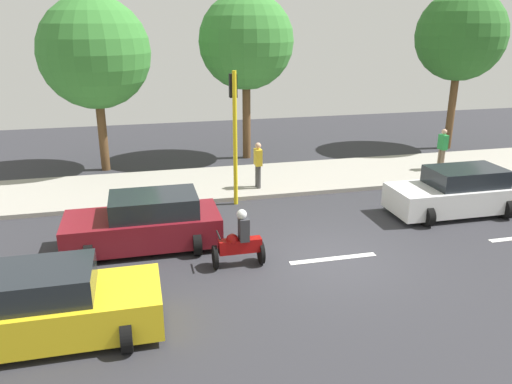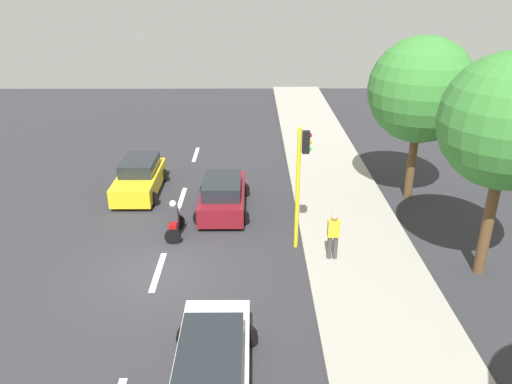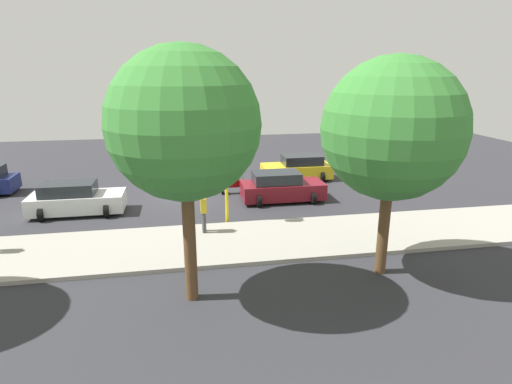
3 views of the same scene
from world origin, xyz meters
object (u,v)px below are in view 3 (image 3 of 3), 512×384
object	(u,v)px
car_maroon	(281,187)
motorcycle	(233,182)
car_white	(76,199)
car_yellow_cab	(298,168)
pedestrian_by_tree	(204,211)
street_tree_center	(184,125)
street_tree_south	(393,129)
traffic_light_corner	(226,159)

from	to	relation	value
car_maroon	motorcycle	size ratio (longest dim) A/B	2.74
car_white	car_yellow_cab	xyz separation A→B (m)	(-4.20, 11.87, 0.00)
pedestrian_by_tree	street_tree_center	size ratio (longest dim) A/B	0.23
street_tree_center	street_tree_south	world-z (taller)	street_tree_center
car_maroon	street_tree_center	xyz separation A→B (m)	(8.82, -4.80, 4.43)
car_maroon	motorcycle	xyz separation A→B (m)	(-1.69, -2.29, -0.07)
motorcycle	pedestrian_by_tree	size ratio (longest dim) A/B	0.91
street_tree_south	motorcycle	bearing A→B (deg)	-159.37
pedestrian_by_tree	street_tree_south	bearing A→B (deg)	52.80
car_white	street_tree_center	distance (m)	10.87
pedestrian_by_tree	car_white	bearing A→B (deg)	-122.67
car_maroon	street_tree_south	xyz separation A→B (m)	(8.24, 1.45, 4.07)
motorcycle	street_tree_south	xyz separation A→B (m)	(9.94, 3.74, 4.14)
car_white	traffic_light_corner	xyz separation A→B (m)	(2.62, 6.81, 2.22)
car_white	car_yellow_cab	world-z (taller)	same
car_white	car_yellow_cab	size ratio (longest dim) A/B	1.01
car_yellow_cab	car_maroon	bearing A→B (deg)	-26.82
car_white	street_tree_center	xyz separation A→B (m)	(8.51, 5.10, 4.43)
car_yellow_cab	pedestrian_by_tree	distance (m)	9.99
car_white	motorcycle	distance (m)	7.87
car_yellow_cab	car_maroon	xyz separation A→B (m)	(3.89, -1.97, 0.00)
car_white	car_maroon	xyz separation A→B (m)	(-0.30, 9.90, 0.00)
car_yellow_cab	motorcycle	bearing A→B (deg)	-62.67
motorcycle	street_tree_center	world-z (taller)	street_tree_center
street_tree_center	motorcycle	bearing A→B (deg)	166.58
car_white	motorcycle	size ratio (longest dim) A/B	2.76
street_tree_center	street_tree_south	size ratio (longest dim) A/B	1.03
car_yellow_cab	pedestrian_by_tree	bearing A→B (deg)	-37.87
car_white	pedestrian_by_tree	size ratio (longest dim) A/B	2.50
car_white	traffic_light_corner	world-z (taller)	traffic_light_corner
pedestrian_by_tree	motorcycle	bearing A→B (deg)	161.78
car_yellow_cab	car_white	bearing A→B (deg)	-70.52
car_maroon	street_tree_center	bearing A→B (deg)	-28.55
street_tree_south	pedestrian_by_tree	bearing A→B (deg)	-127.20
pedestrian_by_tree	car_maroon	bearing A→B (deg)	133.78
motorcycle	street_tree_south	distance (m)	11.40
car_maroon	traffic_light_corner	bearing A→B (deg)	-46.62
car_yellow_cab	street_tree_south	bearing A→B (deg)	-2.44
car_maroon	pedestrian_by_tree	xyz separation A→B (m)	(3.99, -4.16, 0.35)
car_white	street_tree_center	size ratio (longest dim) A/B	0.59
traffic_light_corner	street_tree_south	xyz separation A→B (m)	(5.32, 4.55, 1.86)
traffic_light_corner	car_yellow_cab	bearing A→B (deg)	143.40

